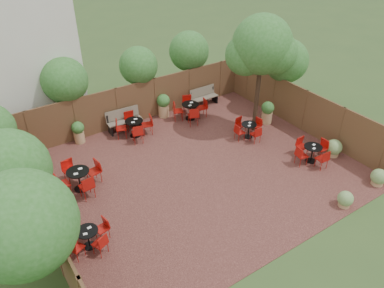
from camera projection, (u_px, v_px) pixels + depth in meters
ground at (196, 172)px, 15.44m from camera, size 80.00×80.00×0.00m
courtyard_paving at (196, 171)px, 15.43m from camera, size 12.00×10.00×0.02m
fence_back at (137, 102)px, 18.39m from camera, size 12.00×0.08×2.00m
fence_left at (39, 210)px, 12.08m from camera, size 0.08×10.00×2.00m
fence_right at (304, 110)px, 17.71m from camera, size 0.08×10.00×2.00m
neighbour_building at (8, 41)px, 16.75m from camera, size 5.00×4.00×8.00m
overhang_foliage at (107, 114)px, 13.86m from camera, size 15.69×10.66×2.68m
courtyard_tree at (262, 49)px, 16.05m from camera, size 2.71×2.61×5.36m
park_bench_left at (124, 119)px, 17.95m from camera, size 1.65×0.61×1.00m
park_bench_right at (203, 96)px, 20.09m from camera, size 1.53×0.51×0.94m
bistro_tables at (173, 146)px, 16.14m from camera, size 10.79×7.46×0.95m
planters at (153, 120)px, 17.75m from camera, size 10.72×3.96×1.17m
low_shrubs at (350, 168)px, 15.05m from camera, size 2.86×2.94×0.74m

